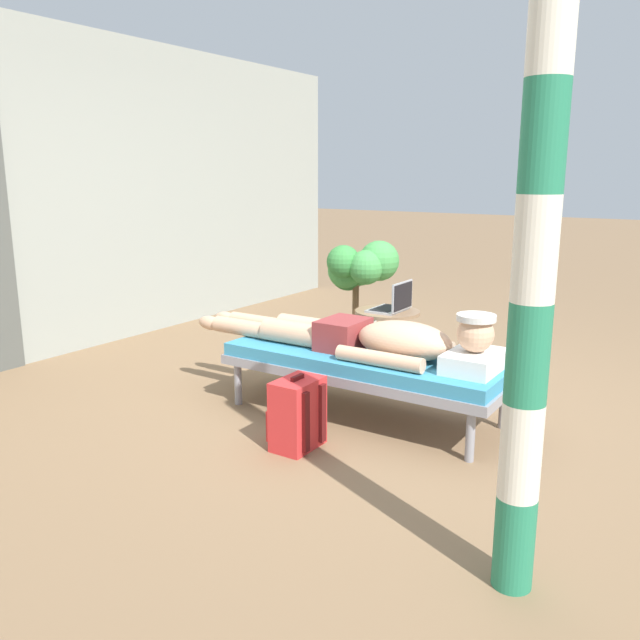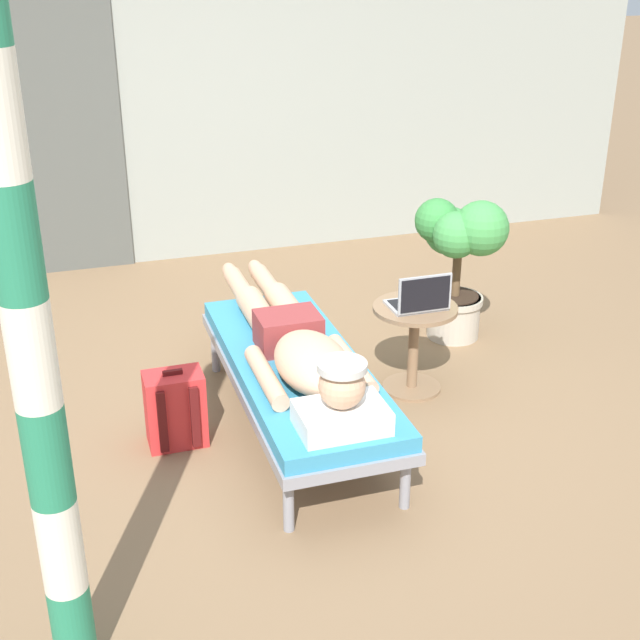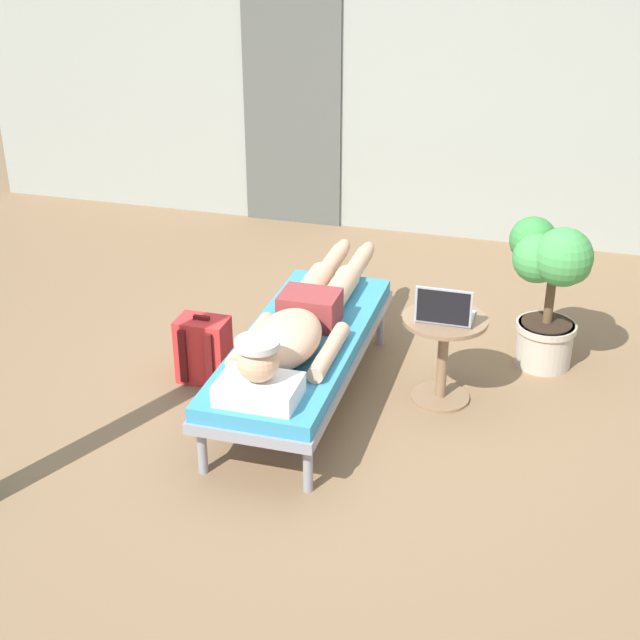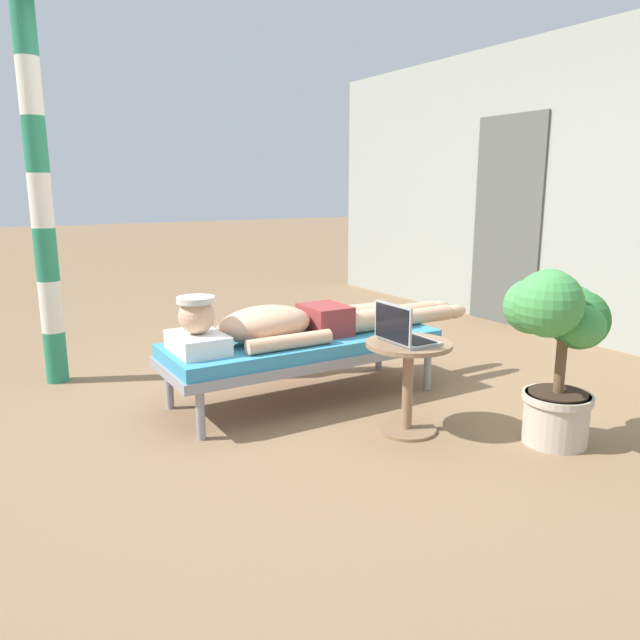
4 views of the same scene
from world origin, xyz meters
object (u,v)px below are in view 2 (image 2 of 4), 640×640
Objects in this scene: side_table at (414,333)px; potted_plant at (458,248)px; lounge_chair at (297,373)px; person_reclining at (299,346)px; backpack at (175,409)px; laptop at (420,300)px; porch_post at (32,354)px.

potted_plant reaches higher than side_table.
side_table reaches higher than lounge_chair.
lounge_chair is 0.18m from person_reclining.
person_reclining is 1.55m from potted_plant.
backpack is 0.44× the size of potted_plant.
laptop is 2.60m from porch_post.
person_reclining is at bearing -10.16° from backpack.
side_table is (0.76, 0.24, 0.01)m from lounge_chair.
laptop reaches higher than backpack.
side_table is 2.70m from porch_post.
potted_plant is at bearing 40.24° from porch_post.
laptop reaches higher than side_table.
side_table is 0.82m from potted_plant.
porch_post reaches higher than lounge_chair.
lounge_chair is 0.66m from backpack.
porch_post reaches higher than potted_plant.
potted_plant is 3.37m from porch_post.
backpack is 0.17× the size of porch_post.
porch_post is at bearing -141.74° from side_table.
person_reclining reaches higher than lounge_chair.
lounge_chair is at bearing -6.71° from backpack.
backpack is at bearing 173.29° from lounge_chair.
porch_post is at bearing -112.86° from backpack.
side_table is 1.42m from backpack.
porch_post is (-1.23, -1.29, 0.75)m from person_reclining.
porch_post reaches higher than backpack.
laptop is (0.76, 0.19, 0.24)m from lounge_chair.
person_reclining is at bearing -146.96° from potted_plant.
person_reclining is (0.00, -0.04, 0.17)m from lounge_chair.
backpack is (-0.63, 0.11, -0.32)m from person_reclining.
side_table is 0.23m from laptop.
person_reclining is 4.15× the size of side_table.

